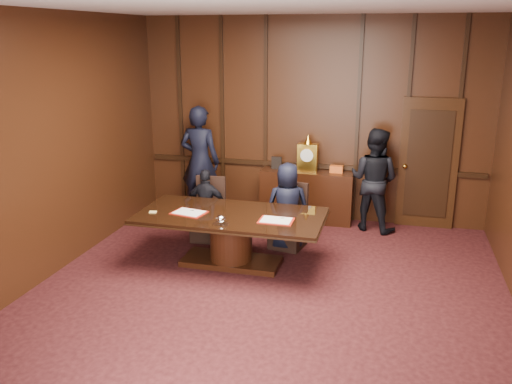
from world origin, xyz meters
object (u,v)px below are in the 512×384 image
at_px(witness_left, 200,161).
at_px(witness_right, 374,180).
at_px(sideboard, 307,194).
at_px(signatory_left, 207,205).
at_px(conference_table, 231,231).
at_px(signatory_right, 287,206).

relative_size(witness_left, witness_right, 1.16).
height_order(sideboard, signatory_left, sideboard).
xyz_separation_m(conference_table, signatory_right, (0.65, 0.80, 0.16)).
bearing_deg(signatory_right, signatory_left, -16.12).
bearing_deg(witness_left, signatory_left, 117.60).
bearing_deg(conference_table, signatory_right, 50.91).
xyz_separation_m(signatory_left, witness_left, (-0.54, 1.20, 0.41)).
distance_m(sideboard, conference_table, 2.28).
bearing_deg(witness_right, sideboard, 12.56).
distance_m(witness_left, witness_right, 3.06).
bearing_deg(sideboard, witness_left, -175.23).
height_order(conference_table, witness_right, witness_right).
distance_m(conference_table, signatory_left, 1.03).
bearing_deg(signatory_left, witness_right, -157.05).
bearing_deg(witness_left, sideboard, -171.96).
distance_m(sideboard, signatory_right, 1.37).
xyz_separation_m(sideboard, witness_right, (1.14, -0.16, 0.38)).
bearing_deg(signatory_right, witness_right, -151.48).
relative_size(signatory_right, witness_left, 0.68).
bearing_deg(signatory_right, sideboard, -109.20).
height_order(signatory_left, witness_left, witness_left).
relative_size(signatory_left, witness_left, 0.58).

